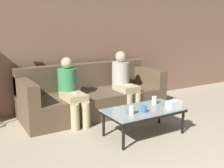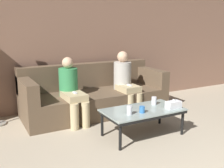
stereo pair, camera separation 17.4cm
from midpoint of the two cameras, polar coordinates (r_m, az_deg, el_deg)
The scene contains 9 objects.
wall_back at distance 5.08m, azimuth -8.23°, elevation 9.66°, with size 12.00×0.06×2.60m.
couch at distance 4.74m, azimuth -5.25°, elevation -2.63°, with size 2.54×0.97×0.86m.
coffee_table at distance 3.76m, azimuth 5.66°, elevation -5.98°, with size 1.14×0.61×0.39m.
cup_near_left at distance 3.58m, azimuth 5.56°, elevation -5.46°, with size 0.07×0.07×0.09m.
cup_near_right at distance 3.98m, azimuth 7.97°, elevation -3.52°, with size 0.08×0.08×0.12m.
cup_far_center at distance 3.49m, azimuth 2.85°, elevation -5.69°, with size 0.07×0.07×0.12m.
tissue_box at distance 3.87m, azimuth 12.08°, elevation -4.24°, with size 0.22×0.12×0.13m.
seated_person_left_end at distance 4.25m, azimuth -10.14°, elevation -1.12°, with size 0.31×0.71×1.05m.
seated_person_mid_left at distance 4.74m, azimuth 1.48°, elevation 0.81°, with size 0.32×0.63×1.10m.
Camera 1 is at (-2.05, -0.66, 1.53)m, focal length 42.00 mm.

